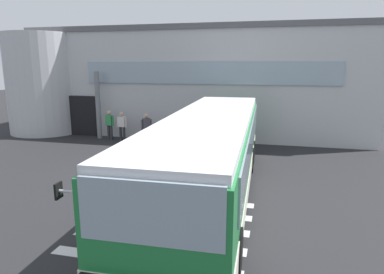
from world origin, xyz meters
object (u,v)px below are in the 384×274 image
at_px(bus_main_foreground, 210,156).
at_px(passenger_by_doorway, 122,125).
at_px(passenger_near_column, 110,124).
at_px(passenger_at_curb_edge, 146,127).
at_px(entry_support_column, 98,105).

xyz_separation_m(bus_main_foreground, passenger_by_doorway, (-6.20, 6.67, -0.41)).
distance_m(passenger_near_column, passenger_by_doorway, 0.96).
xyz_separation_m(passenger_near_column, passenger_at_curb_edge, (2.46, -0.58, 0.03)).
xyz_separation_m(passenger_near_column, passenger_by_doorway, (0.91, -0.31, 0.00)).
height_order(entry_support_column, passenger_at_curb_edge, entry_support_column).
bearing_deg(passenger_at_curb_edge, entry_support_column, 165.51).
xyz_separation_m(entry_support_column, bus_main_foreground, (7.92, -7.24, -0.60)).
bearing_deg(bus_main_foreground, passenger_near_column, 135.57).
bearing_deg(bus_main_foreground, passenger_by_doorway, 132.92).
bearing_deg(entry_support_column, passenger_by_doorway, -18.30).
height_order(entry_support_column, passenger_by_doorway, entry_support_column).
xyz_separation_m(bus_main_foreground, passenger_near_column, (-7.12, 6.98, -0.41)).
xyz_separation_m(entry_support_column, passenger_near_column, (0.80, -0.26, -1.00)).
relative_size(entry_support_column, passenger_at_curb_edge, 2.31).
distance_m(passenger_by_doorway, passenger_at_curb_edge, 1.57).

